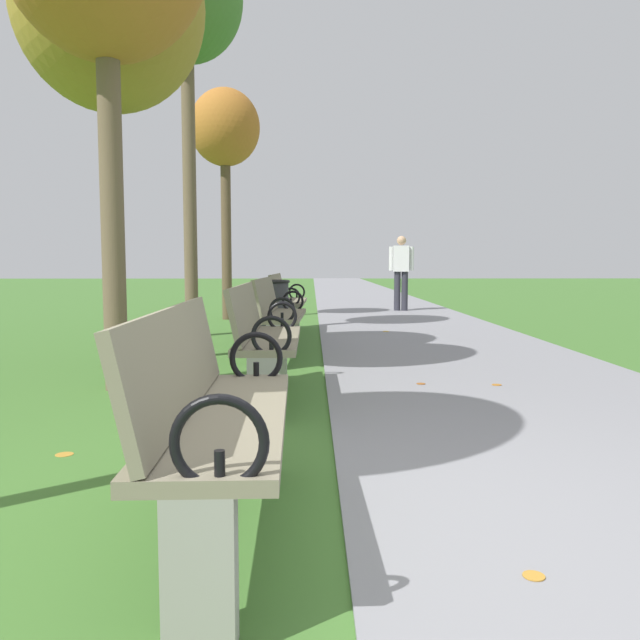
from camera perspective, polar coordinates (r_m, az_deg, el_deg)
ground_plane at (r=2.64m, az=2.17°, el=-18.80°), size 80.00×80.00×0.00m
paved_walkway at (r=20.50m, az=3.80°, el=2.18°), size 3.00×44.00×0.02m
park_bench_1 at (r=2.54m, az=-9.37°, el=-8.31°), size 0.51×1.61×0.90m
park_bench_2 at (r=4.99m, az=-5.08°, el=-1.63°), size 0.47×1.60×0.90m
park_bench_3 at (r=7.20m, az=-3.75°, el=0.47°), size 0.54×1.62×0.90m
park_bench_4 at (r=9.68m, az=-2.99°, el=1.68°), size 0.52×1.61×0.90m
tree_3 at (r=7.44m, az=-18.19°, el=24.86°), size 1.89×1.89×4.67m
tree_4 at (r=10.08m, az=-11.80°, el=25.71°), size 1.57×1.57×5.58m
tree_5 at (r=12.40m, az=-8.45°, el=16.20°), size 1.28×1.28×4.25m
pedestrian_walking at (r=14.09m, az=7.23°, el=4.53°), size 0.52×0.27×1.62m
trash_bin at (r=8.47m, az=-4.30°, el=0.76°), size 0.48×0.48×0.84m
scattered_leaves at (r=4.60m, az=5.79°, el=-8.15°), size 3.95×9.17×0.02m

